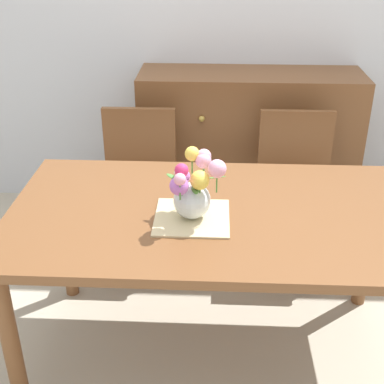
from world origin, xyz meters
TOP-DOWN VIEW (x-y plane):
  - ground_plane at (0.00, 0.00)m, footprint 12.00×12.00m
  - dining_table at (0.00, 0.00)m, footprint 1.73×0.96m
  - chair_left at (-0.45, 0.82)m, footprint 0.42×0.42m
  - chair_right at (0.45, 0.82)m, footprint 0.42×0.42m
  - dresser at (0.21, 1.33)m, footprint 1.40×0.47m
  - placemat at (-0.10, -0.07)m, footprint 0.30×0.30m
  - flower_vase at (-0.09, -0.07)m, footprint 0.24×0.25m

SIDE VIEW (x-z plane):
  - ground_plane at x=0.00m, z-range 0.00..0.00m
  - dresser at x=0.21m, z-range 0.00..1.00m
  - chair_left at x=-0.45m, z-range 0.07..0.97m
  - chair_right at x=0.45m, z-range 0.07..0.97m
  - dining_table at x=0.00m, z-range 0.30..1.07m
  - placemat at x=-0.10m, z-range 0.77..0.78m
  - flower_vase at x=-0.09m, z-range 0.78..1.04m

